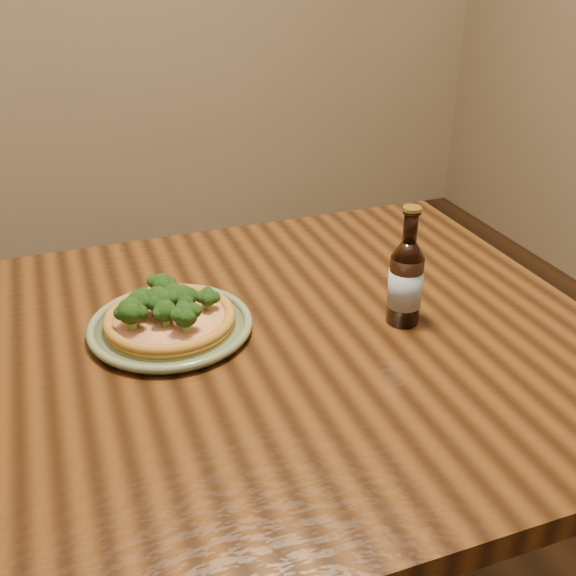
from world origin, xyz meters
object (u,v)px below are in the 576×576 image
object	(u,v)px
pizza	(168,314)
beer_bottle	(406,281)
table	(104,424)
plate	(171,326)

from	to	relation	value
pizza	beer_bottle	size ratio (longest dim) A/B	1.04
table	pizza	world-z (taller)	pizza
plate	pizza	distance (m)	0.02
plate	pizza	xyz separation A→B (m)	(-0.00, -0.00, 0.02)
plate	beer_bottle	distance (m)	0.38
plate	beer_bottle	world-z (taller)	beer_bottle
pizza	table	bearing A→B (deg)	-148.09
table	plate	world-z (taller)	plate
table	pizza	distance (m)	0.19
beer_bottle	pizza	bearing A→B (deg)	173.20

